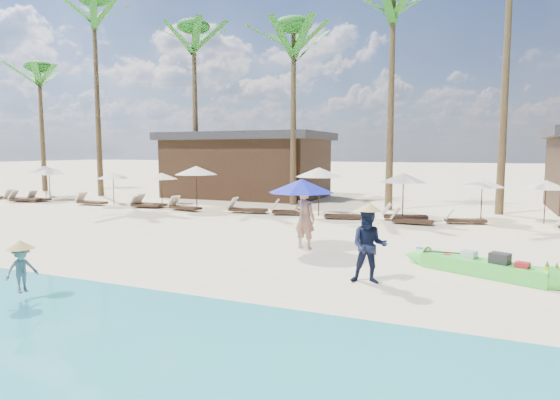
% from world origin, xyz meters
% --- Properties ---
extents(ground, '(240.00, 240.00, 0.00)m').
position_xyz_m(ground, '(0.00, 0.00, 0.00)').
color(ground, beige).
rests_on(ground, ground).
extents(wet_sand_strip, '(240.00, 4.50, 0.01)m').
position_xyz_m(wet_sand_strip, '(0.00, -5.00, 0.00)').
color(wet_sand_strip, tan).
rests_on(wet_sand_strip, ground).
extents(green_canoe, '(4.66, 2.12, 0.62)m').
position_xyz_m(green_canoe, '(6.67, 1.76, 0.21)').
color(green_canoe, '#46E044').
rests_on(green_canoe, ground).
extents(tourist, '(0.77, 0.57, 1.93)m').
position_xyz_m(tourist, '(1.47, 3.01, 0.97)').
color(tourist, tan).
rests_on(tourist, ground).
extents(vendor_green, '(0.95, 0.80, 1.77)m').
position_xyz_m(vendor_green, '(4.18, -0.05, 0.88)').
color(vendor_green, '#131934').
rests_on(vendor_green, ground).
extents(vendor_yellow, '(0.53, 0.71, 0.97)m').
position_xyz_m(vendor_yellow, '(-2.11, -4.15, 0.67)').
color(vendor_yellow, gray).
rests_on(vendor_yellow, ground).
extents(blue_umbrella, '(2.06, 2.06, 2.22)m').
position_xyz_m(blue_umbrella, '(1.39, 2.90, 2.00)').
color(blue_umbrella, '#99999E').
rests_on(blue_umbrella, ground).
extents(resort_parasol_0, '(2.05, 2.05, 2.11)m').
position_xyz_m(resort_parasol_0, '(-20.09, 11.72, 1.90)').
color(resort_parasol_0, '#362216').
rests_on(resort_parasol_0, ground).
extents(lounger_0_right, '(1.87, 0.70, 0.62)m').
position_xyz_m(lounger_0_right, '(-19.86, 9.41, 0.21)').
color(lounger_0_right, '#362216').
rests_on(lounger_0_right, ground).
extents(resort_parasol_1, '(1.97, 1.97, 2.03)m').
position_xyz_m(resort_parasol_1, '(-18.21, 10.42, 1.83)').
color(resort_parasol_1, '#362216').
rests_on(resort_parasol_1, ground).
extents(lounger_1_left, '(1.95, 1.08, 0.63)m').
position_xyz_m(lounger_1_left, '(-18.86, 9.06, 0.21)').
color(lounger_1_left, '#362216').
rests_on(lounger_1_left, ground).
extents(lounger_1_right, '(1.69, 0.61, 0.56)m').
position_xyz_m(lounger_1_right, '(-18.49, 9.80, 0.19)').
color(lounger_1_right, '#362216').
rests_on(lounger_1_right, ground).
extents(resort_parasol_2, '(1.83, 1.83, 1.88)m').
position_xyz_m(resort_parasol_2, '(-12.79, 10.09, 1.70)').
color(resort_parasol_2, '#362216').
rests_on(resort_parasol_2, ground).
extents(lounger_2_left, '(1.91, 0.61, 0.65)m').
position_xyz_m(lounger_2_left, '(-13.98, 9.50, 0.22)').
color(lounger_2_left, '#362216').
rests_on(lounger_2_left, ground).
extents(resort_parasol_3, '(1.80, 1.80, 1.86)m').
position_xyz_m(resort_parasol_3, '(-10.09, 11.00, 1.67)').
color(resort_parasol_3, '#362216').
rests_on(resort_parasol_3, ground).
extents(lounger_3_left, '(1.91, 0.62, 0.65)m').
position_xyz_m(lounger_3_left, '(-10.20, 10.02, 0.22)').
color(lounger_3_left, '#362216').
rests_on(lounger_3_left, ground).
extents(lounger_3_right, '(1.80, 0.77, 0.59)m').
position_xyz_m(lounger_3_right, '(-10.20, 9.58, 0.20)').
color(lounger_3_right, '#362216').
rests_on(lounger_3_right, ground).
extents(resort_parasol_4, '(2.24, 2.24, 2.31)m').
position_xyz_m(resort_parasol_4, '(-7.10, 9.97, 2.08)').
color(resort_parasol_4, '#362216').
rests_on(resort_parasol_4, ground).
extents(lounger_4_left, '(2.00, 0.90, 0.65)m').
position_xyz_m(lounger_4_left, '(-7.63, 9.51, 0.22)').
color(lounger_4_left, '#362216').
rests_on(lounger_4_left, ground).
extents(lounger_4_right, '(2.06, 0.85, 0.68)m').
position_xyz_m(lounger_4_right, '(-4.18, 9.90, 0.23)').
color(lounger_4_right, '#362216').
rests_on(lounger_4_right, ground).
extents(resort_parasol_5, '(2.25, 2.25, 2.32)m').
position_xyz_m(resort_parasol_5, '(-0.50, 10.34, 2.09)').
color(resort_parasol_5, '#362216').
rests_on(resort_parasol_5, ground).
extents(lounger_5_left, '(2.08, 1.16, 0.68)m').
position_xyz_m(lounger_5_left, '(-1.90, 10.03, 0.23)').
color(lounger_5_left, '#362216').
rests_on(lounger_5_left, ground).
extents(resort_parasol_6, '(2.06, 2.06, 2.13)m').
position_xyz_m(resort_parasol_6, '(3.43, 10.27, 1.92)').
color(resort_parasol_6, '#362216').
rests_on(resort_parasol_6, ground).
extents(lounger_6_left, '(1.86, 1.00, 0.60)m').
position_xyz_m(lounger_6_left, '(0.74, 9.71, 0.20)').
color(lounger_6_left, '#362216').
rests_on(lounger_6_left, ground).
extents(lounger_6_right, '(2.09, 1.08, 0.68)m').
position_xyz_m(lounger_6_right, '(3.38, 10.47, 0.23)').
color(lounger_6_right, '#362216').
rests_on(lounger_6_right, ground).
extents(resort_parasol_7, '(1.84, 1.84, 1.89)m').
position_xyz_m(resort_parasol_7, '(6.62, 11.41, 1.71)').
color(resort_parasol_7, '#362216').
rests_on(resort_parasol_7, ground).
extents(lounger_7_left, '(1.76, 0.58, 0.59)m').
position_xyz_m(lounger_7_left, '(3.85, 9.42, 0.20)').
color(lounger_7_left, '#362216').
rests_on(lounger_7_left, ground).
extents(lounger_7_right, '(1.81, 1.03, 0.59)m').
position_xyz_m(lounger_7_right, '(5.90, 10.42, 0.20)').
color(lounger_7_right, '#362216').
rests_on(lounger_7_right, ground).
extents(resort_parasol_8, '(1.81, 1.81, 1.86)m').
position_xyz_m(resort_parasol_8, '(9.09, 11.73, 1.68)').
color(resort_parasol_8, '#362216').
rests_on(resort_parasol_8, ground).
extents(palm_0, '(2.08, 2.08, 9.90)m').
position_xyz_m(palm_0, '(-24.62, 15.48, 8.11)').
color(palm_0, brown).
rests_on(palm_0, ground).
extents(palm_1, '(2.08, 2.08, 13.60)m').
position_xyz_m(palm_1, '(-17.59, 14.06, 10.82)').
color(palm_1, brown).
rests_on(palm_1, ground).
extents(palm_2, '(2.08, 2.08, 11.33)m').
position_xyz_m(palm_2, '(-10.45, 15.08, 9.18)').
color(palm_2, brown).
rests_on(palm_2, ground).
extents(palm_3, '(2.08, 2.08, 10.52)m').
position_xyz_m(palm_3, '(-3.36, 14.27, 8.58)').
color(palm_3, brown).
rests_on(palm_3, ground).
extents(palm_4, '(2.08, 2.08, 11.70)m').
position_xyz_m(palm_4, '(2.15, 14.01, 9.45)').
color(palm_4, brown).
rests_on(palm_4, ground).
extents(pavilion_west, '(10.80, 6.60, 4.30)m').
position_xyz_m(pavilion_west, '(-8.00, 17.50, 2.19)').
color(pavilion_west, '#362216').
rests_on(pavilion_west, ground).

